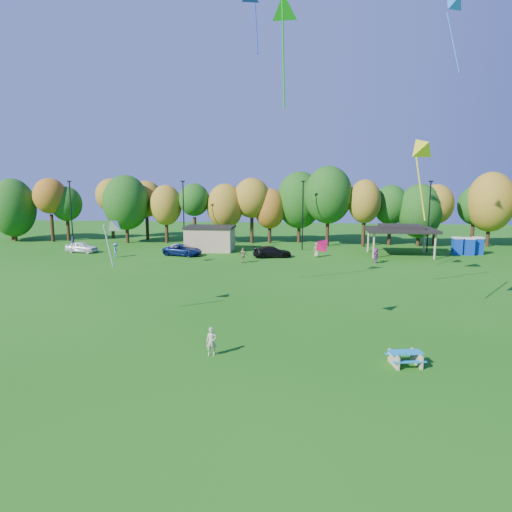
# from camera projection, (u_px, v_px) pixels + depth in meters

# --- Properties ---
(ground) EXTENTS (160.00, 160.00, 0.00)m
(ground) POSITION_uv_depth(u_px,v_px,m) (249.00, 376.00, 21.50)
(ground) COLOR #19600F
(ground) RESTS_ON ground
(tree_line) EXTENTS (93.57, 10.55, 11.15)m
(tree_line) POSITION_uv_depth(u_px,v_px,m) (282.00, 203.00, 65.27)
(tree_line) COLOR black
(tree_line) RESTS_ON ground
(lamp_posts) EXTENTS (64.50, 0.25, 9.09)m
(lamp_posts) POSITION_uv_depth(u_px,v_px,m) (303.00, 213.00, 59.69)
(lamp_posts) COLOR black
(lamp_posts) RESTS_ON ground
(utility_building) EXTENTS (6.30, 4.30, 3.25)m
(utility_building) POSITION_uv_depth(u_px,v_px,m) (210.00, 238.00, 59.58)
(utility_building) COLOR tan
(utility_building) RESTS_ON ground
(pavilion) EXTENTS (8.20, 6.20, 3.77)m
(pavilion) POSITION_uv_depth(u_px,v_px,m) (401.00, 229.00, 55.71)
(pavilion) COLOR tan
(pavilion) RESTS_ON ground
(porta_potties) EXTENTS (3.75, 1.86, 2.18)m
(porta_potties) POSITION_uv_depth(u_px,v_px,m) (468.00, 246.00, 56.50)
(porta_potties) COLOR #0C35A3
(porta_potties) RESTS_ON ground
(picnic_table) EXTENTS (1.86, 1.64, 0.71)m
(picnic_table) POSITION_uv_depth(u_px,v_px,m) (405.00, 357.00, 22.66)
(picnic_table) COLOR tan
(picnic_table) RESTS_ON ground
(kite_flyer) EXTENTS (0.58, 0.41, 1.52)m
(kite_flyer) POSITION_uv_depth(u_px,v_px,m) (211.00, 342.00, 23.85)
(kite_flyer) COLOR #BDB88E
(kite_flyer) RESTS_ON ground
(car_a) EXTENTS (4.28, 2.18, 1.40)m
(car_a) POSITION_uv_depth(u_px,v_px,m) (82.00, 247.00, 58.25)
(car_a) COLOR white
(car_a) RESTS_ON ground
(car_b) EXTENTS (3.91, 1.79, 1.24)m
(car_b) POSITION_uv_depth(u_px,v_px,m) (181.00, 249.00, 56.99)
(car_b) COLOR #9E9EA3
(car_b) RESTS_ON ground
(car_c) EXTENTS (5.22, 3.33, 1.34)m
(car_c) POSITION_uv_depth(u_px,v_px,m) (183.00, 250.00, 55.87)
(car_c) COLOR navy
(car_c) RESTS_ON ground
(car_d) EXTENTS (4.91, 2.90, 1.33)m
(car_d) POSITION_uv_depth(u_px,v_px,m) (272.00, 252.00, 54.54)
(car_d) COLOR black
(car_d) RESTS_ON ground
(far_person_0) EXTENTS (0.64, 0.81, 1.67)m
(far_person_0) POSITION_uv_depth(u_px,v_px,m) (73.00, 243.00, 61.24)
(far_person_0) COLOR #434993
(far_person_0) RESTS_ON ground
(far_person_1) EXTENTS (0.96, 1.27, 1.74)m
(far_person_1) POSITION_uv_depth(u_px,v_px,m) (116.00, 250.00, 54.56)
(far_person_1) COLOR teal
(far_person_1) RESTS_ON ground
(far_person_2) EXTENTS (1.08, 0.70, 1.71)m
(far_person_2) POSITION_uv_depth(u_px,v_px,m) (243.00, 255.00, 50.84)
(far_person_2) COLOR #8C8E57
(far_person_2) RESTS_ON ground
(far_person_3) EXTENTS (0.99, 0.76, 1.79)m
(far_person_3) POSITION_uv_depth(u_px,v_px,m) (317.00, 250.00, 54.63)
(far_person_3) COLOR #909364
(far_person_3) RESTS_ON ground
(far_person_4) EXTENTS (0.59, 1.61, 1.71)m
(far_person_4) POSITION_uv_depth(u_px,v_px,m) (376.00, 255.00, 50.79)
(far_person_4) COLOR #863781
(far_person_4) RESTS_ON ground
(kite_2) EXTENTS (1.97, 3.44, 5.59)m
(kite_2) POSITION_uv_depth(u_px,v_px,m) (420.00, 146.00, 27.65)
(kite_2) COLOR yellow
(kite_3) EXTENTS (2.42, 3.86, 6.57)m
(kite_3) POSITION_uv_depth(u_px,v_px,m) (452.00, 3.00, 38.37)
(kite_3) COLOR blue
(kite_4) EXTENTS (1.07, 2.16, 3.47)m
(kite_4) POSITION_uv_depth(u_px,v_px,m) (113.00, 225.00, 29.74)
(kite_4) COLOR silver
(kite_12) EXTENTS (1.92, 4.55, 7.66)m
(kite_12) POSITION_uv_depth(u_px,v_px,m) (284.00, 5.00, 28.47)
(kite_12) COLOR #1BCC1F
(kite_15) EXTENTS (1.56, 1.58, 1.28)m
(kite_15) POSITION_uv_depth(u_px,v_px,m) (324.00, 244.00, 27.63)
(kite_15) COLOR #FB0D4E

